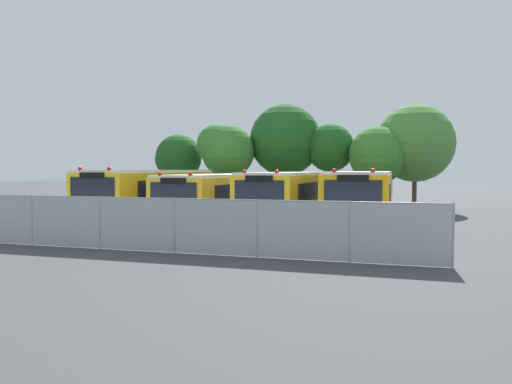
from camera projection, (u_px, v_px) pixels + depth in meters
ground_plane at (253, 225)px, 23.97m from camera, size 160.00×160.00×0.00m
school_bus_0 at (153, 193)px, 25.31m from camera, size 2.76×10.58×2.79m
school_bus_1 at (218, 196)px, 24.61m from camera, size 2.74×10.63×2.58m
school_bus_2 at (290, 196)px, 23.35m from camera, size 2.68×9.48×2.68m
school_bus_3 at (362, 197)px, 22.22m from camera, size 2.76×9.40×2.72m
tree_0 at (177, 158)px, 35.88m from camera, size 3.37×3.32×5.22m
tree_1 at (225, 150)px, 34.10m from camera, size 3.89×3.68×5.79m
tree_2 at (284, 140)px, 35.00m from camera, size 5.03×5.03×7.27m
tree_3 at (331, 149)px, 33.83m from camera, size 3.28×3.28×5.80m
tree_4 at (377, 153)px, 32.16m from camera, size 3.72×3.72×5.48m
tree_5 at (416, 144)px, 32.71m from camera, size 5.12×5.12×6.98m
chainlink_fence at (174, 224)px, 15.87m from camera, size 16.71×0.07×1.78m
traffic_cone at (131, 233)px, 18.12m from camera, size 0.52×0.52×0.69m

